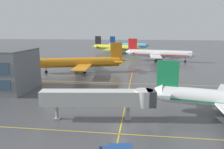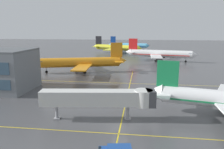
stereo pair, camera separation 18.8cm
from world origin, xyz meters
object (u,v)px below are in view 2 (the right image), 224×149
airliner_second_row (81,62)px  airliner_far_left_stand (116,48)px  jet_bridge (106,98)px  airliner_far_right_stand (128,45)px  airliner_third_row (159,54)px

airliner_second_row → airliner_far_left_stand: size_ratio=1.01×
airliner_second_row → jet_bridge: airliner_second_row is taller
airliner_second_row → airliner_far_left_stand: 68.56m
airliner_far_right_stand → jet_bridge: bearing=-88.2°
airliner_second_row → airliner_third_row: airliner_third_row is taller
jet_bridge → airliner_third_row: bearing=78.9°
airliner_second_row → jet_bridge: (16.54, -43.21, 0.24)m
airliner_far_right_stand → airliner_far_left_stand: bearing=-104.2°
airliner_far_left_stand → airliner_far_right_stand: bearing=75.8°
airliner_far_left_stand → airliner_far_right_stand: 26.86m
airliner_far_left_stand → airliner_second_row: bearing=-94.8°
airliner_second_row → airliner_far_right_stand: (12.27, 94.36, -0.31)m
airliner_far_left_stand → airliner_far_right_stand: airliner_far_left_stand is taller
airliner_third_row → airliner_far_left_stand: airliner_third_row is taller
airliner_second_row → jet_bridge: bearing=-69.1°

